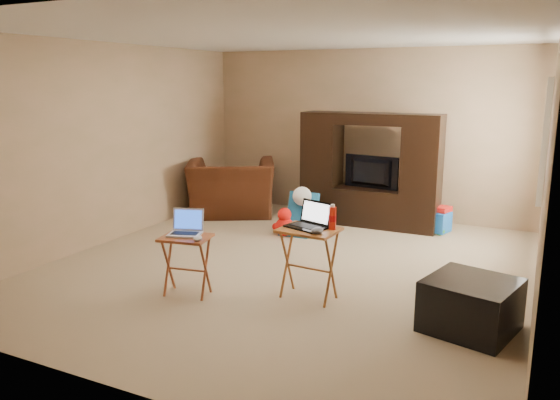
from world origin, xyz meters
The scene contains 22 objects.
floor centered at (0.00, 0.00, 0.00)m, with size 5.50×5.50×0.00m, color tan.
ceiling centered at (0.00, 0.00, 2.50)m, with size 5.50×5.50×0.00m, color silver.
wall_back centered at (0.00, 2.75, 1.25)m, with size 5.00×5.00×0.00m, color tan.
wall_front centered at (0.00, -2.75, 1.25)m, with size 5.00×5.00×0.00m, color tan.
wall_left centered at (-2.50, 0.00, 1.25)m, with size 5.50×5.50×0.00m, color tan.
wall_right centered at (2.50, 0.00, 1.25)m, with size 5.50×5.50×0.00m, color tan.
window_pane centered at (2.48, 1.55, 1.40)m, with size 1.20×1.20×0.00m, color white.
window_frame centered at (2.46, 1.55, 1.40)m, with size 0.06×1.14×1.34m, color white.
entertainment_center centered at (0.26, 2.16, 0.80)m, with size 1.95×0.49×1.60m, color black.
television centered at (0.26, 2.12, 0.77)m, with size 0.81×0.11×0.47m, color black.
recliner centered at (-1.82, 1.83, 0.42)m, with size 1.29×1.13×0.84m, color #401C0D.
child_rocker centered at (-0.45, 1.27, 0.28)m, with size 0.42×0.48×0.56m, color #1B6494, non-canonical shape.
plush_toy centered at (-0.56, 1.10, 0.19)m, with size 0.35×0.29×0.39m, color red, non-canonical shape.
push_toy centered at (1.13, 2.19, 0.20)m, with size 0.55×0.39×0.41m, color blue, non-canonical shape.
ottoman centered at (2.04, -0.77, 0.22)m, with size 0.67×0.67×0.43m, color black.
tray_table_left centered at (-0.53, -1.17, 0.29)m, with size 0.45×0.36×0.59m, color #974824.
tray_table_right centered at (0.56, -0.73, 0.34)m, with size 0.53×0.42×0.68m, color #A55928.
laptop_left centered at (-0.56, -1.14, 0.71)m, with size 0.31×0.26×0.24m, color silver.
laptop_right centered at (0.52, -0.71, 0.80)m, with size 0.36×0.29×0.24m, color black.
mouse_left centered at (-0.34, -1.24, 0.61)m, with size 0.08×0.12×0.05m, color silver.
mouse_right centered at (0.69, -0.85, 0.71)m, with size 0.09×0.14×0.06m, color #3F3F44.
water_bottle centered at (0.76, -0.65, 0.79)m, with size 0.07×0.07×0.21m, color red.
Camera 1 is at (2.46, -5.26, 2.03)m, focal length 35.00 mm.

